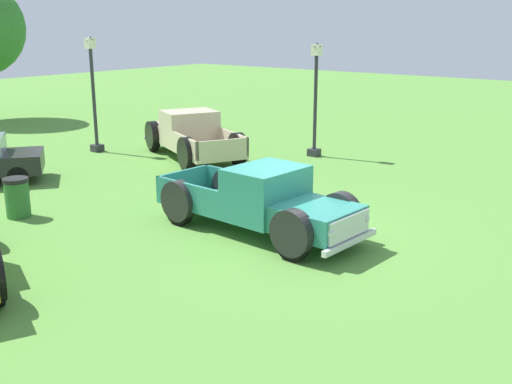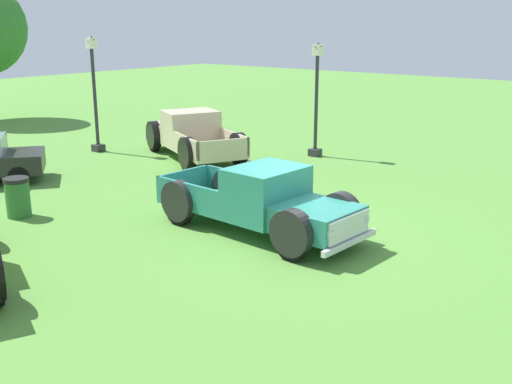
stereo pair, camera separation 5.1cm
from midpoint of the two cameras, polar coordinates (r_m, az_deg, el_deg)
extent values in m
plane|color=#548C38|center=(13.56, 3.53, -3.85)|extent=(80.00, 80.00, 0.00)
cube|color=#2D8475|center=(12.49, 5.83, -2.51)|extent=(1.58, 1.56, 0.54)
cube|color=silver|center=(12.09, 8.72, -3.23)|extent=(1.34, 0.14, 0.45)
sphere|color=silver|center=(12.57, 10.15, -2.43)|extent=(0.20, 0.20, 0.20)
sphere|color=silver|center=(11.62, 7.02, -3.80)|extent=(0.20, 0.20, 0.20)
cube|color=#2D8475|center=(13.22, 1.06, -0.08)|extent=(1.71, 1.37, 1.13)
cube|color=#8C9EA8|center=(12.78, 3.09, 0.51)|extent=(1.42, 0.13, 0.50)
cube|color=#2D8475|center=(14.46, -3.95, -0.85)|extent=(1.76, 2.16, 0.10)
cube|color=#2D8475|center=(14.91, -1.83, 0.95)|extent=(0.20, 2.06, 0.54)
cube|color=#2D8475|center=(13.86, -6.29, -0.27)|extent=(0.20, 2.06, 0.54)
cube|color=#2D8475|center=(15.08, -6.61, 1.02)|extent=(1.64, 0.18, 0.54)
cylinder|color=black|center=(13.22, 7.91, -2.78)|extent=(0.26, 0.76, 0.75)
cylinder|color=#B7B7BC|center=(13.22, 7.93, -2.77)|extent=(0.25, 0.31, 0.30)
cylinder|color=black|center=(13.16, 7.94, -2.00)|extent=(0.33, 0.96, 0.94)
cylinder|color=black|center=(11.95, 3.45, -4.66)|extent=(0.26, 0.76, 0.75)
cylinder|color=#B7B7BC|center=(11.95, 3.42, -4.67)|extent=(0.25, 0.31, 0.30)
cylinder|color=black|center=(11.89, 3.47, -3.80)|extent=(0.33, 0.96, 0.94)
cylinder|color=black|center=(15.20, -2.38, -0.21)|extent=(0.26, 0.76, 0.75)
cylinder|color=#B7B7BC|center=(15.21, -2.35, -0.20)|extent=(0.25, 0.31, 0.30)
cylinder|color=black|center=(15.15, -2.38, 0.48)|extent=(0.33, 0.96, 0.94)
cylinder|color=black|center=(14.12, -7.04, -1.56)|extent=(0.26, 0.76, 0.75)
cylinder|color=#B7B7BC|center=(14.11, -7.07, -1.57)|extent=(0.25, 0.31, 0.30)
cylinder|color=black|center=(14.06, -7.06, -0.82)|extent=(0.33, 0.96, 0.94)
cube|color=silver|center=(12.17, 8.81, -4.64)|extent=(1.79, 0.21, 0.12)
cube|color=#C6B793|center=(22.51, -7.27, 5.65)|extent=(2.08, 2.07, 0.57)
cube|color=silver|center=(23.25, -7.92, 5.94)|extent=(1.30, 0.66, 0.48)
sphere|color=silver|center=(23.04, -9.40, 5.87)|extent=(0.21, 0.21, 0.21)
sphere|color=silver|center=(23.43, -6.44, 6.13)|extent=(0.21, 0.21, 0.21)
cube|color=#C6B793|center=(21.11, -6.01, 5.89)|extent=(2.14, 1.96, 1.19)
cube|color=#8C9EA8|center=(21.66, -6.61, 6.82)|extent=(1.37, 0.68, 0.52)
cube|color=#C6B793|center=(19.60, -4.17, 3.57)|extent=(2.49, 2.70, 0.10)
cube|color=#C6B793|center=(19.25, -6.46, 4.31)|extent=(1.01, 2.00, 0.57)
cube|color=#C6B793|center=(19.85, -1.98, 4.75)|extent=(1.01, 2.00, 0.57)
cube|color=#C6B793|center=(18.59, -2.97, 3.99)|extent=(1.60, 0.82, 0.57)
cylinder|color=black|center=(22.30, -9.36, 4.73)|extent=(0.54, 0.81, 0.79)
cylinder|color=#B7B7BC|center=(22.29, -9.39, 4.73)|extent=(0.36, 0.39, 0.31)
cylinder|color=black|center=(22.26, -9.39, 5.23)|extent=(0.69, 1.02, 0.99)
cylinder|color=black|center=(22.85, -5.19, 5.13)|extent=(0.54, 0.81, 0.79)
cylinder|color=#B7B7BC|center=(22.85, -5.16, 5.14)|extent=(0.36, 0.39, 0.31)
cylinder|color=black|center=(22.81, -5.20, 5.62)|extent=(0.69, 1.02, 0.99)
cylinder|color=black|center=(19.07, -6.29, 3.03)|extent=(0.54, 0.81, 0.79)
cylinder|color=#B7B7BC|center=(19.07, -6.32, 3.02)|extent=(0.36, 0.39, 0.31)
cylinder|color=black|center=(19.03, -6.31, 3.61)|extent=(0.69, 1.02, 0.99)
cylinder|color=black|center=(19.72, -1.54, 3.53)|extent=(0.54, 0.81, 0.79)
cylinder|color=#B7B7BC|center=(19.72, -1.51, 3.53)|extent=(0.36, 0.39, 0.31)
cylinder|color=black|center=(19.68, -1.54, 4.09)|extent=(0.69, 1.02, 0.99)
cube|color=silver|center=(23.35, -7.93, 5.17)|extent=(1.75, 0.90, 0.12)
cylinder|color=black|center=(19.93, -20.63, 2.36)|extent=(0.58, 0.50, 0.58)
cylinder|color=black|center=(18.51, -21.02, 1.37)|extent=(0.58, 0.50, 0.58)
cube|color=#2D2D33|center=(21.37, 5.55, 3.67)|extent=(0.36, 0.36, 0.25)
cylinder|color=#2D2D33|center=(21.09, 5.67, 8.19)|extent=(0.12, 0.12, 3.15)
cube|color=#F2EACC|center=(20.94, 5.80, 12.96)|extent=(0.28, 0.28, 0.36)
cone|color=#2D2D33|center=(20.93, 5.81, 13.45)|extent=(0.32, 0.32, 0.14)
cube|color=#2D2D33|center=(22.76, -14.32, 3.98)|extent=(0.36, 0.36, 0.25)
cylinder|color=#2D2D33|center=(22.48, -14.63, 8.47)|extent=(0.12, 0.12, 3.34)
cube|color=#F2EACC|center=(22.35, -14.96, 13.18)|extent=(0.28, 0.28, 0.36)
cone|color=#2D2D33|center=(22.34, -14.99, 13.64)|extent=(0.32, 0.32, 0.14)
cube|color=olive|center=(25.97, -5.10, 7.19)|extent=(1.96, 1.61, 0.06)
cube|color=olive|center=(25.89, -3.78, 6.52)|extent=(1.69, 1.16, 0.05)
cube|color=olive|center=(26.15, -6.38, 6.55)|extent=(1.69, 1.16, 0.05)
cube|color=olive|center=(25.26, -5.48, 6.08)|extent=(0.79, 1.24, 0.75)
cube|color=olive|center=(26.80, -4.71, 6.64)|extent=(0.79, 1.24, 0.75)
cylinder|color=#2D6B2D|center=(15.61, -21.08, -0.64)|extent=(0.56, 0.56, 0.85)
cylinder|color=black|center=(15.49, -21.25, 1.05)|extent=(0.59, 0.59, 0.10)
camera|label=1|loc=(0.03, -89.89, 0.03)|focal=43.21mm
camera|label=2|loc=(0.03, 90.11, -0.03)|focal=43.21mm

